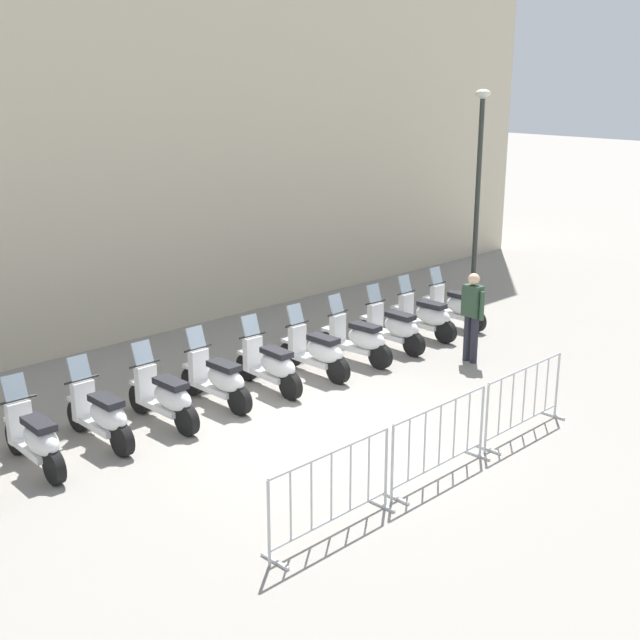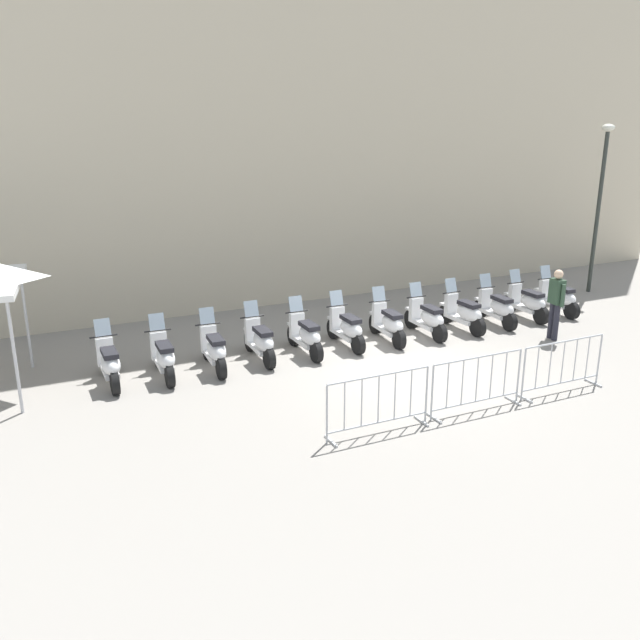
{
  "view_description": "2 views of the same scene",
  "coord_description": "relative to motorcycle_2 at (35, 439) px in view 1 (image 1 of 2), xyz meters",
  "views": [
    {
      "loc": [
        -7.28,
        -9.26,
        5.2
      ],
      "look_at": [
        1.22,
        1.69,
        1.16
      ],
      "focal_mm": 46.5,
      "sensor_mm": 36.0,
      "label": 1
    },
    {
      "loc": [
        -6.04,
        -12.05,
        5.28
      ],
      "look_at": [
        -1.64,
        1.24,
        0.93
      ],
      "focal_mm": 37.56,
      "sensor_mm": 36.0,
      "label": 2
    }
  ],
  "objects": [
    {
      "name": "ground_plane",
      "position": [
        3.96,
        -1.37,
        -0.45
      ],
      "size": [
        120.0,
        120.0,
        0.0
      ],
      "primitive_type": "plane",
      "color": "gray"
    },
    {
      "name": "building_facade",
      "position": [
        3.1,
        5.83,
        5.35
      ],
      "size": [
        28.09,
        5.72,
        11.6
      ],
      "primitive_type": "cube",
      "rotation": [
        0.0,
        0.0,
        0.12
      ],
      "color": "beige",
      "rests_on": "ground"
    },
    {
      "name": "motorcycle_2",
      "position": [
        0.0,
        0.0,
        0.0
      ],
      "size": [
        0.56,
        1.73,
        1.24
      ],
      "color": "black",
      "rests_on": "ground"
    },
    {
      "name": "motorcycle_3",
      "position": [
        1.06,
        0.23,
        0.0
      ],
      "size": [
        0.59,
        1.72,
        1.24
      ],
      "color": "black",
      "rests_on": "ground"
    },
    {
      "name": "motorcycle_4",
      "position": [
        2.14,
        0.3,
        0.0
      ],
      "size": [
        0.6,
        1.72,
        1.24
      ],
      "color": "black",
      "rests_on": "ground"
    },
    {
      "name": "motorcycle_5",
      "position": [
        3.2,
        0.49,
        0.0
      ],
      "size": [
        0.61,
        1.72,
        1.24
      ],
      "color": "black",
      "rests_on": "ground"
    },
    {
      "name": "motorcycle_6",
      "position": [
        4.27,
        0.53,
        0.0
      ],
      "size": [
        0.56,
        1.73,
        1.24
      ],
      "color": "black",
      "rests_on": "ground"
    },
    {
      "name": "motorcycle_7",
      "position": [
        5.35,
        0.62,
        0.0
      ],
      "size": [
        0.59,
        1.72,
        1.24
      ],
      "color": "black",
      "rests_on": "ground"
    },
    {
      "name": "motorcycle_8",
      "position": [
        6.43,
        0.73,
        0.0
      ],
      "size": [
        0.65,
        1.72,
        1.24
      ],
      "color": "black",
      "rests_on": "ground"
    },
    {
      "name": "motorcycle_9",
      "position": [
        7.49,
        0.89,
        0.0
      ],
      "size": [
        0.56,
        1.73,
        1.24
      ],
      "color": "black",
      "rests_on": "ground"
    },
    {
      "name": "motorcycle_10",
      "position": [
        8.55,
        1.08,
        0.0
      ],
      "size": [
        0.6,
        1.72,
        1.24
      ],
      "color": "black",
      "rests_on": "ground"
    },
    {
      "name": "motorcycle_11",
      "position": [
        9.62,
        1.23,
        0.0
      ],
      "size": [
        0.58,
        1.73,
        1.24
      ],
      "color": "black",
      "rests_on": "ground"
    },
    {
      "name": "barrier_segment_0",
      "position": [
        2.17,
        -3.8,
        0.07
      ],
      "size": [
        1.98,
        0.66,
        1.07
      ],
      "color": "#B2B5B7",
      "rests_on": "ground"
    },
    {
      "name": "barrier_segment_1",
      "position": [
        4.23,
        -3.55,
        0.07
      ],
      "size": [
        1.98,
        0.66,
        1.07
      ],
      "color": "#B2B5B7",
      "rests_on": "ground"
    },
    {
      "name": "barrier_segment_2",
      "position": [
        6.29,
        -3.3,
        0.07
      ],
      "size": [
        1.98,
        0.66,
        1.07
      ],
      "color": "#B2B5B7",
      "rests_on": "ground"
    },
    {
      "name": "street_lamp",
      "position": [
        12.08,
        2.94,
        2.61
      ],
      "size": [
        0.36,
        0.36,
        4.98
      ],
      "color": "#2D332D",
      "rests_on": "ground"
    },
    {
      "name": "officer_near_row_end",
      "position": [
        8.16,
        -0.54,
        0.53
      ],
      "size": [
        0.22,
        0.55,
        1.73
      ],
      "color": "#23232D",
      "rests_on": "ground"
    }
  ]
}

